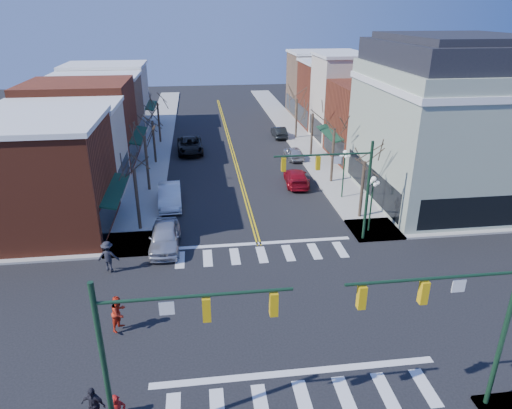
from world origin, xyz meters
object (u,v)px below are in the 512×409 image
object	(u,v)px
lamppost_corner	(372,195)
lamppost_midblock	(344,166)
car_right_far	(279,132)
car_left_far	(190,145)
pedestrian_dark_a	(93,405)
victorian_corner	(448,121)
car_left_mid	(170,196)
car_left_near	(165,237)
pedestrian_red_b	(119,313)
pedestrian_dark_b	(108,256)
car_right_near	(296,177)
car_right_mid	(294,153)

from	to	relation	value
lamppost_corner	lamppost_midblock	xyz separation A→B (m)	(0.00, 6.50, 0.00)
car_right_far	lamppost_midblock	bearing A→B (deg)	93.84
car_left_far	pedestrian_dark_a	bearing A→B (deg)	-98.21
victorian_corner	car_left_mid	bearing A→B (deg)	177.73
car_left_near	victorian_corner	bearing A→B (deg)	16.09
pedestrian_dark_a	lamppost_midblock	bearing A→B (deg)	69.67
lamppost_corner	lamppost_midblock	world-z (taller)	same
pedestrian_red_b	pedestrian_dark_b	world-z (taller)	pedestrian_dark_b
car_left_mid	car_right_near	distance (m)	11.91
car_left_far	car_right_far	world-z (taller)	car_left_far
car_right_near	car_right_mid	bearing A→B (deg)	-95.50
car_right_far	pedestrian_dark_a	bearing A→B (deg)	69.56
lamppost_midblock	car_right_mid	bearing A→B (deg)	98.80
lamppost_midblock	car_left_near	world-z (taller)	lamppost_midblock
car_left_far	car_right_far	xyz separation A→B (m)	(11.20, 5.26, -0.15)
lamppost_corner	car_right_far	xyz separation A→B (m)	(-1.80, 27.28, -2.27)
car_left_mid	car_right_near	bearing A→B (deg)	13.75
car_left_mid	car_right_far	size ratio (longest dim) A/B	1.25
car_right_near	pedestrian_red_b	world-z (taller)	pedestrian_red_b
lamppost_corner	car_left_mid	world-z (taller)	lamppost_corner
lamppost_midblock	car_right_near	distance (m)	5.47
car_right_near	pedestrian_dark_b	world-z (taller)	pedestrian_dark_b
lamppost_corner	car_left_near	bearing A→B (deg)	-178.04
car_left_far	car_right_far	bearing A→B (deg)	22.48
car_left_far	car_right_near	distance (m)	15.26
lamppost_corner	car_right_mid	distance (m)	18.35
victorian_corner	car_right_near	world-z (taller)	victorian_corner
lamppost_corner	pedestrian_red_b	xyz separation A→B (m)	(-16.39, -9.11, -1.86)
pedestrian_dark_a	victorian_corner	bearing A→B (deg)	57.45
car_left_far	lamppost_midblock	bearing A→B (deg)	-52.74
pedestrian_dark_b	car_left_mid	bearing A→B (deg)	-102.38
pedestrian_red_b	car_right_near	bearing A→B (deg)	-6.42
pedestrian_dark_a	car_right_far	bearing A→B (deg)	88.21
car_left_far	pedestrian_dark_a	xyz separation A→B (m)	(-3.56, -36.81, 0.15)
pedestrian_dark_a	pedestrian_red_b	bearing A→B (deg)	105.85
lamppost_corner	pedestrian_red_b	distance (m)	18.85
lamppost_midblock	pedestrian_red_b	world-z (taller)	lamppost_midblock
victorian_corner	lamppost_midblock	bearing A→B (deg)	176.55
car_right_far	pedestrian_dark_b	size ratio (longest dim) A/B	2.12
victorian_corner	car_left_mid	size ratio (longest dim) A/B	2.73
car_left_mid	pedestrian_dark_a	xyz separation A→B (m)	(-1.96, -21.70, 0.13)
car_right_mid	car_right_far	bearing A→B (deg)	-93.04
victorian_corner	car_right_far	distance (m)	24.30
lamppost_corner	car_left_far	distance (m)	25.66
car_left_near	pedestrian_dark_a	xyz separation A→B (m)	(-1.96, -14.29, 0.14)
car_left_near	car_right_mid	world-z (taller)	car_left_near
car_left_near	car_left_far	size ratio (longest dim) A/B	0.82
car_left_far	car_right_mid	distance (m)	11.86
pedestrian_dark_b	pedestrian_red_b	bearing A→B (deg)	109.51
car_left_near	car_right_mid	xyz separation A→B (m)	(12.80, 18.62, -0.17)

